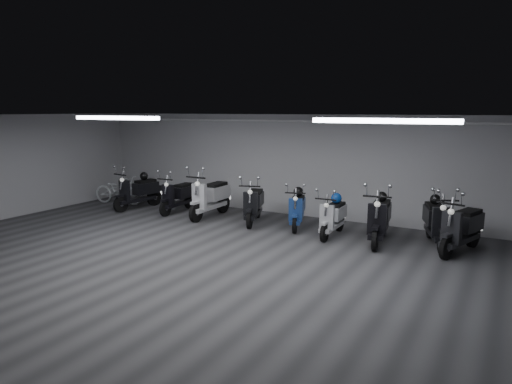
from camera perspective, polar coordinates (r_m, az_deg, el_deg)
The scene contains 21 objects.
floor at distance 8.78m, azimuth -6.83°, elevation -9.42°, with size 14.00×10.00×0.01m, color #333335.
ceiling at distance 8.29m, azimuth -7.24°, elevation 9.23°, with size 14.00×10.00×0.01m, color gray.
back_wall at distance 12.76m, azimuth 6.39°, elevation 3.18°, with size 14.00×0.01×2.80m, color #AEAEB0.
fluor_strip_left at distance 11.02m, azimuth -16.85°, elevation 8.73°, with size 2.40×0.18×0.08m, color white.
fluor_strip_right at distance 7.91m, azimuth 15.39°, elevation 8.44°, with size 2.40×0.18×0.08m, color white.
conduit at distance 12.59m, azimuth 6.35°, elevation 8.66°, with size 0.05×0.05×13.60m, color white.
scooter_0 at distance 14.19m, azimuth -14.39°, elevation 0.68°, with size 0.61×1.83×1.36m, color black, non-canonical shape.
scooter_1 at distance 13.45m, azimuth -9.61°, elevation 0.20°, with size 0.58×1.73×1.29m, color black, non-canonical shape.
scooter_2 at distance 12.69m, azimuth -5.70°, elevation 0.14°, with size 0.66×1.99×1.48m, color silver, non-canonical shape.
scooter_3 at distance 11.99m, azimuth -0.28°, elevation -0.76°, with size 0.59×1.78×1.33m, color black, non-canonical shape.
scooter_4 at distance 11.58m, azimuth 5.11°, elevation -1.48°, with size 0.54×1.63×1.21m, color navy, non-canonical shape.
scooter_6 at distance 10.89m, azimuth 9.44°, elevation -2.34°, with size 0.54×1.62×1.20m, color #B3B4B8, non-canonical shape.
scooter_7 at distance 10.52m, azimuth 15.01°, elevation -2.33°, with size 0.64×1.93×1.44m, color black, non-canonical shape.
scooter_8 at distance 10.74m, azimuth 21.38°, elevation -2.58°, with size 0.62×1.86×1.39m, color black, non-canonical shape.
scooter_9 at distance 10.35m, azimuth 24.03°, elevation -3.19°, with size 0.62×1.87×1.39m, color black, non-canonical shape.
bicycle at distance 15.11m, azimuth -16.58°, elevation 0.59°, with size 0.59×1.66×1.07m, color white.
helmet_0 at distance 10.94m, azimuth 21.21°, elevation -0.85°, with size 0.23×0.23×0.23m, color black.
helmet_1 at distance 10.73m, azimuth 15.24°, elevation -0.55°, with size 0.23×0.23×0.23m, color black.
helmet_2 at distance 14.30m, azimuth -13.64°, elevation 1.93°, with size 0.24×0.24×0.24m, color black.
helmet_3 at distance 11.75m, azimuth 5.24°, elevation 0.03°, with size 0.25×0.25×0.25m, color black.
helmet_4 at distance 11.05m, azimuth 9.86°, elevation -0.75°, with size 0.25×0.25×0.25m, color navy.
Camera 1 is at (4.92, -6.67, 2.91)m, focal length 32.50 mm.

